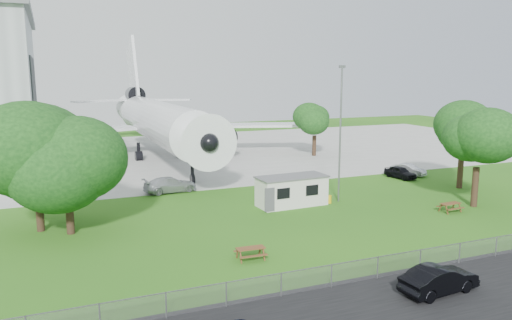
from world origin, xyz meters
name	(u,v)px	position (x,y,z in m)	size (l,w,h in m)	color
ground	(287,232)	(0.00, 0.00, 0.00)	(160.00, 160.00, 0.00)	#3A791B
asphalt_strip	(403,308)	(0.00, -13.00, 0.01)	(120.00, 8.00, 0.02)	black
concrete_apron	(170,155)	(0.00, 38.00, 0.01)	(120.00, 46.00, 0.03)	#B7B7B2
airliner	(157,120)	(-2.00, 35.86, 5.27)	(46.36, 47.73, 17.69)	white
site_cabin	(292,191)	(3.68, 6.60, 1.31)	(6.81, 2.98, 2.62)	silver
picnic_west	(250,259)	(-4.50, -4.00, 0.00)	(1.80, 1.50, 0.76)	brown
picnic_east	(450,212)	(14.96, -0.39, 0.00)	(1.80, 1.50, 0.76)	brown
fence	(362,281)	(0.00, -9.50, 0.00)	(58.00, 0.04, 1.30)	gray
lamp_mast	(340,136)	(8.20, 6.20, 6.00)	(0.16, 0.16, 12.00)	slate
tree_west_big	(35,153)	(-16.60, 7.17, 5.79)	(8.78, 8.78, 10.19)	#382619
tree_west_small	(67,166)	(-14.59, 5.66, 4.96)	(7.66, 7.66, 8.80)	#382619
tree_east_front	(479,139)	(18.14, 0.16, 5.95)	(6.18, 6.18, 9.06)	#382619
tree_east_back	(463,128)	(22.37, 6.12, 6.06)	(6.76, 6.76, 9.45)	#382619
tree_far_apron	(315,121)	(18.59, 29.34, 4.91)	(5.21, 5.21, 7.53)	#382619
car_centre_sedan	(439,280)	(2.84, -12.31, 0.74)	(1.56, 4.48, 1.48)	black
car_ne_hatch	(400,172)	(19.86, 12.23, 0.66)	(1.56, 3.87, 1.32)	black
car_ne_sedan	(408,170)	(21.74, 13.18, 0.65)	(1.37, 3.93, 1.29)	#B5B8BD
car_apron_van	(170,185)	(-5.07, 15.47, 0.75)	(2.09, 5.15, 1.49)	#B3B6BB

